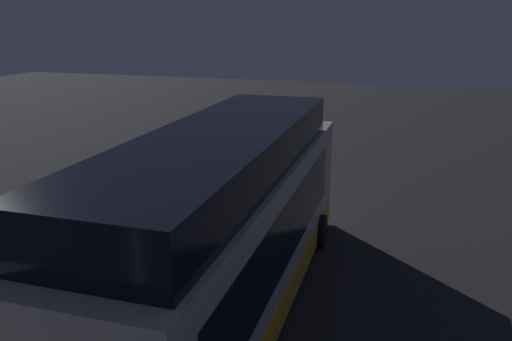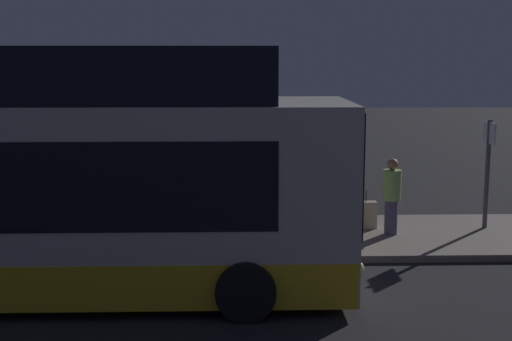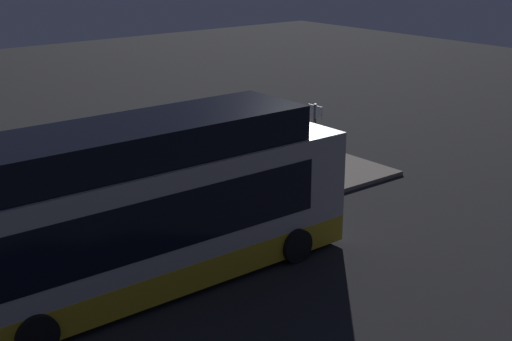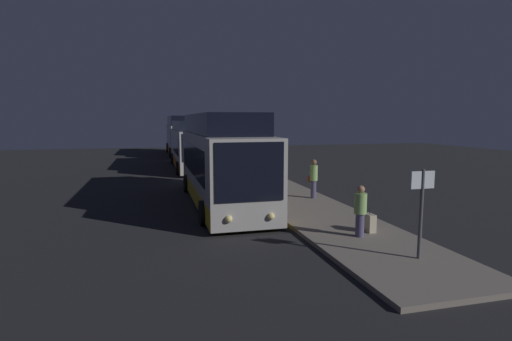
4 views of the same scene
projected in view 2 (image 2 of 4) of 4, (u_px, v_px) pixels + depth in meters
ground at (103, 294)px, 11.79m from camera, size 80.00×80.00×0.00m
platform at (132, 238)px, 15.05m from camera, size 20.00×3.43×0.14m
bus_lead at (14, 186)px, 11.48m from camera, size 10.84×2.89×4.04m
passenger_boarding at (392, 194)px, 14.96m from camera, size 0.50×0.50×1.62m
passenger_waiting at (105, 181)px, 15.78m from camera, size 0.59×0.44×1.82m
suitcase at (366, 215)px, 15.62m from camera, size 0.47×0.25×0.82m
sign_post at (488, 160)px, 15.42m from camera, size 0.10×0.69×2.38m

